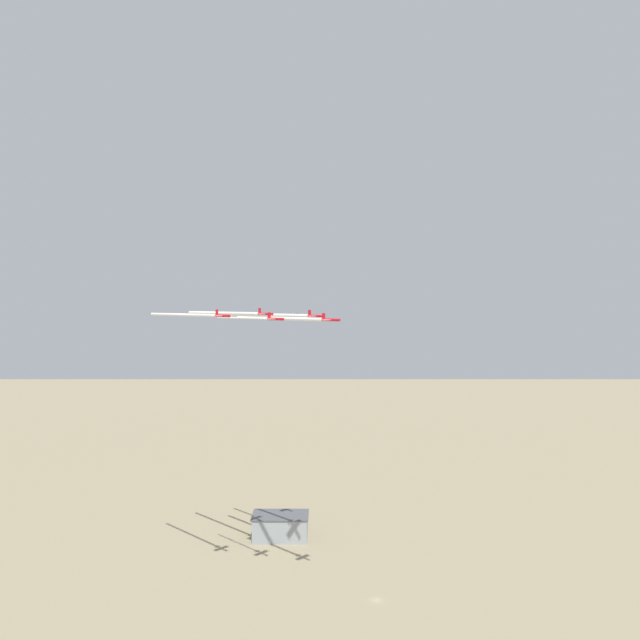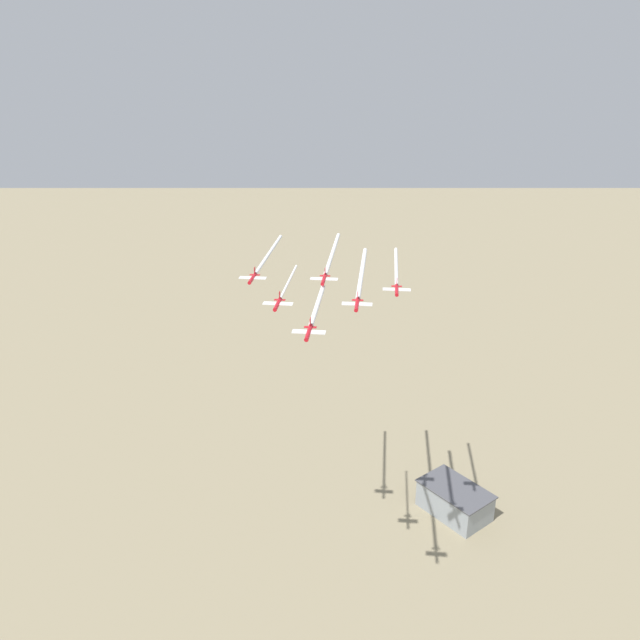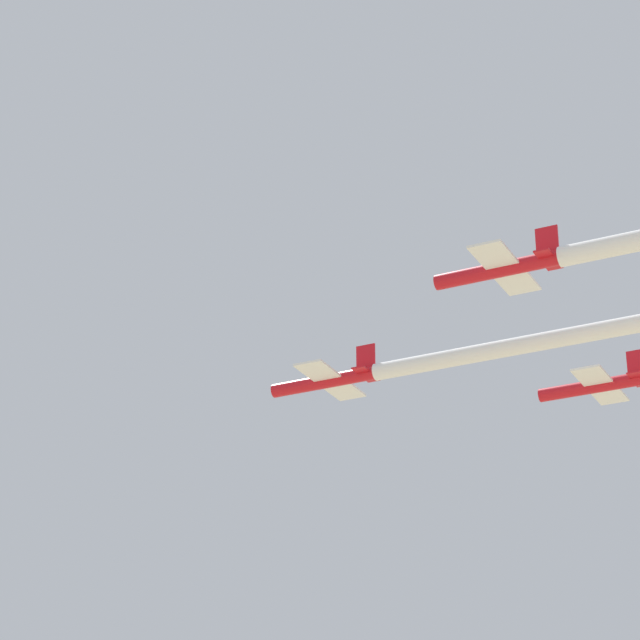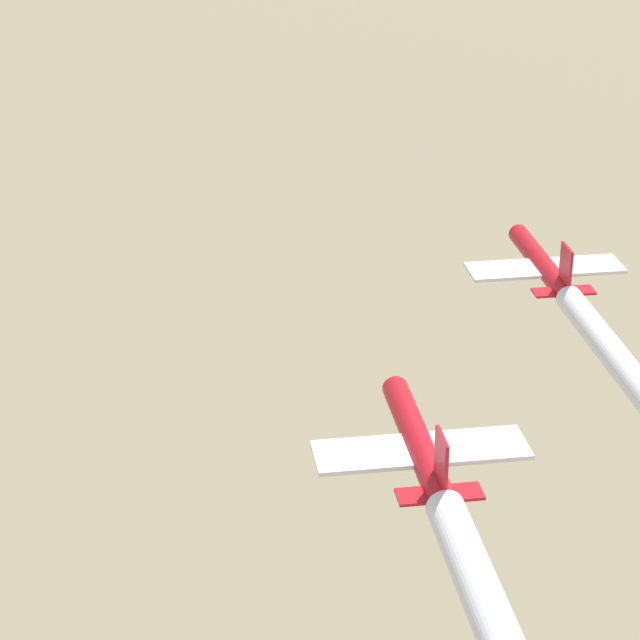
{
  "view_description": "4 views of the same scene",
  "coord_description": "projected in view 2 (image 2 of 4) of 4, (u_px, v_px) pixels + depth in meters",
  "views": [
    {
      "loc": [
        -23.31,
        -253.17,
        122.51
      ],
      "look_at": [
        -23.43,
        -33.28,
        116.48
      ],
      "focal_mm": 35.0,
      "sensor_mm": 36.0,
      "label": 1
    },
    {
      "loc": [
        90.45,
        -110.5,
        174.85
      ],
      "look_at": [
        -20.62,
        -23.06,
        118.23
      ],
      "focal_mm": 35.0,
      "sensor_mm": 36.0,
      "label": 2
    },
    {
      "loc": [
        14.02,
        75.09,
        73.13
      ],
      "look_at": [
        -16.56,
        -19.6,
        117.83
      ],
      "focal_mm": 85.0,
      "sensor_mm": 36.0,
      "label": 3
    },
    {
      "loc": [
        -46.55,
        27.35,
        141.97
      ],
      "look_at": [
        -11.09,
        -19.27,
        113.83
      ],
      "focal_mm": 70.0,
      "sensor_mm": 36.0,
      "label": 4
    }
  ],
  "objects": [
    {
      "name": "jet_3",
      "position": [
        397.0,
        290.0,
        181.47
      ],
      "size": [
        7.56,
        7.54,
        2.92
      ],
      "rotation": [
        0.0,
        0.0,
        3.94
      ],
      "color": "red"
    },
    {
      "name": "jet_1",
      "position": [
        357.0,
        304.0,
        165.15
      ],
      "size": [
        7.56,
        7.54,
        2.92
      ],
      "rotation": [
        0.0,
        0.0,
        3.94
      ],
      "color": "red"
    },
    {
      "name": "smoke_trail_3",
      "position": [
        396.0,
        266.0,
        203.99
      ],
      "size": [
        29.93,
        29.31,
        1.13
      ],
      "rotation": [
        0.0,
        0.0,
        3.94
      ],
      "color": "white"
    },
    {
      "name": "smoke_trail_2",
      "position": [
        289.0,
        281.0,
        185.71
      ],
      "size": [
        22.89,
        22.41,
        0.72
      ],
      "rotation": [
        0.0,
        0.0,
        3.94
      ],
      "color": "white"
    },
    {
      "name": "smoke_trail_0",
      "position": [
        317.0,
        305.0,
        167.42
      ],
      "size": [
        22.41,
        21.96,
        1.3
      ],
      "rotation": [
        0.0,
        0.0,
        3.94
      ],
      "color": "white"
    },
    {
      "name": "smoke_trail_5",
      "position": [
        269.0,
        253.0,
        210.09
      ],
      "size": [
        34.01,
        33.3,
        1.12
      ],
      "rotation": [
        0.0,
        0.0,
        3.94
      ],
      "color": "white"
    },
    {
      "name": "jet_5",
      "position": [
        253.0,
        278.0,
        184.94
      ],
      "size": [
        7.56,
        7.54,
        2.92
      ],
      "rotation": [
        0.0,
        0.0,
        3.94
      ],
      "color": "red"
    },
    {
      "name": "smoke_trail_1",
      "position": [
        362.0,
        272.0,
        192.01
      ],
      "size": [
        36.83,
        36.07,
        1.38
      ],
      "rotation": [
        0.0,
        0.0,
        3.94
      ],
      "color": "white"
    },
    {
      "name": "jet_2",
      "position": [
        278.0,
        304.0,
        167.55
      ],
      "size": [
        7.56,
        7.54,
        2.92
      ],
      "rotation": [
        0.0,
        0.0,
        3.94
      ],
      "color": "red"
    },
    {
      "name": "jet_0",
      "position": [
        309.0,
        332.0,
        149.84
      ],
      "size": [
        7.56,
        7.54,
        2.92
      ],
      "rotation": [
        0.0,
        0.0,
        3.94
      ],
      "color": "red"
    },
    {
      "name": "smoke_trail_4",
      "position": [
        333.0,
        253.0,
        209.11
      ],
      "size": [
        36.14,
        35.39,
        1.29
      ],
      "rotation": [
        0.0,
        0.0,
        3.94
      ],
      "color": "white"
    },
    {
      "name": "hangar",
      "position": [
        455.0,
        500.0,
        263.07
      ],
      "size": [
        29.44,
        18.46,
        12.45
      ],
      "color": "gray",
      "rests_on": "ground_plane"
    },
    {
      "name": "jet_4",
      "position": [
        324.0,
        279.0,
        182.66
      ],
      "size": [
        7.56,
        7.54,
        2.92
      ],
      "rotation": [
        0.0,
        0.0,
        3.94
      ],
      "color": "red"
    }
  ]
}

